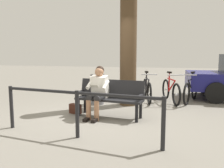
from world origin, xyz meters
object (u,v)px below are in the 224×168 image
tree_trunk (128,40)px  bicycle_green (171,91)px  handbag (75,109)px  bicycle_orange (191,91)px  person_reading (98,89)px  bench (110,95)px  litter_bin (97,89)px  bicycle_purple (147,90)px

tree_trunk → bicycle_green: 2.05m
handbag → tree_trunk: bearing=-129.5°
handbag → bicycle_orange: size_ratio=0.19×
person_reading → tree_trunk: (-0.44, -1.50, 1.22)m
tree_trunk → bicycle_orange: size_ratio=2.33×
bench → person_reading: 0.33m
person_reading → bicycle_green: (-1.66, -2.12, -0.31)m
person_reading → bicycle_green: 2.71m
bench → tree_trunk: size_ratio=0.44×
tree_trunk → litter_bin: 1.70m
bicycle_orange → bicycle_green: bearing=-55.0°
litter_bin → bicycle_orange: bicycle_orange is taller
tree_trunk → litter_bin: bearing=9.1°
bicycle_orange → tree_trunk: bearing=-48.2°
bicycle_green → bicycle_purple: size_ratio=0.98×
bicycle_purple → bicycle_orange: bearing=85.1°
tree_trunk → bicycle_purple: tree_trunk is taller
bicycle_purple → bench: bearing=-32.0°
bicycle_purple → tree_trunk: bearing=-51.6°
tree_trunk → bench: bearing=82.3°
handbag → bicycle_green: bearing=-139.8°
handbag → bicycle_green: bicycle_green is taller
tree_trunk → bicycle_orange: bearing=-155.8°
litter_bin → tree_trunk: bearing=-170.9°
person_reading → litter_bin: (0.44, -1.35, -0.22)m
litter_bin → bicycle_orange: 2.87m
person_reading → litter_bin: 1.44m
bench → bicycle_green: (-1.40, -1.99, -0.15)m
handbag → person_reading: bearing=165.5°
handbag → tree_trunk: tree_trunk is taller
bench → litter_bin: (0.71, -1.22, -0.07)m
bench → handbag: size_ratio=5.49×
bicycle_green → bicycle_purple: 0.72m
bench → bicycle_purple: (-0.68, -1.99, -0.15)m
person_reading → bicycle_green: size_ratio=0.74×
bicycle_green → handbag: bearing=-67.6°
person_reading → bicycle_purple: size_ratio=0.73×
bench → person_reading: (0.26, 0.13, 0.16)m
bench → bicycle_orange: size_ratio=1.02×
bicycle_orange → bicycle_purple: size_ratio=0.98×
person_reading → bicycle_orange: 3.25m
handbag → bicycle_orange: bearing=-143.6°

